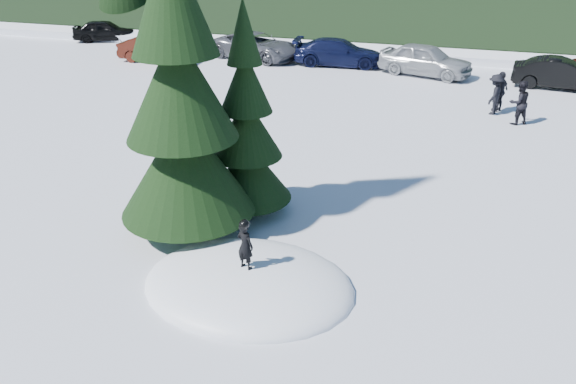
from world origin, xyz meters
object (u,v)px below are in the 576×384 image
(spruce_short, at_px, (247,135))
(adult_1, at_px, (500,91))
(adult_0, at_px, (519,103))
(car_4, at_px, (425,60))
(car_1, at_px, (157,49))
(spruce_tall, at_px, (180,99))
(child_skier, at_px, (245,246))
(car_0, at_px, (105,30))
(adult_2, at_px, (494,94))
(car_5, at_px, (561,74))
(car_2, at_px, (256,46))
(car_3, at_px, (339,52))

(spruce_short, relative_size, adult_1, 3.38)
(adult_0, relative_size, adult_1, 1.03)
(adult_0, xyz_separation_m, car_4, (-3.94, 6.52, -0.05))
(adult_1, height_order, car_1, adult_1)
(spruce_tall, bearing_deg, car_4, 76.77)
(child_skier, relative_size, car_0, 0.27)
(adult_0, relative_size, adult_2, 1.04)
(adult_0, height_order, adult_1, adult_0)
(adult_0, height_order, car_1, adult_0)
(spruce_tall, distance_m, car_5, 19.81)
(adult_2, height_order, car_1, adult_2)
(adult_0, relative_size, car_2, 0.32)
(adult_0, bearing_deg, car_3, -71.74)
(spruce_short, xyz_separation_m, car_3, (-1.41, 16.89, -1.42))
(adult_2, bearing_deg, adult_1, 172.62)
(spruce_short, height_order, car_4, spruce_short)
(spruce_short, height_order, adult_2, spruce_short)
(car_1, bearing_deg, car_5, -91.64)
(adult_2, xyz_separation_m, car_2, (-12.29, 6.50, -0.08))
(child_skier, distance_m, adult_0, 14.06)
(spruce_short, distance_m, car_5, 17.97)
(spruce_tall, bearing_deg, car_5, 58.86)
(car_0, distance_m, car_2, 11.09)
(adult_1, relative_size, car_1, 0.39)
(spruce_short, height_order, adult_0, spruce_short)
(spruce_tall, relative_size, car_4, 1.90)
(car_1, xyz_separation_m, car_3, (9.56, 2.01, 0.01))
(adult_1, height_order, adult_2, adult_1)
(car_1, distance_m, car_5, 20.13)
(car_1, bearing_deg, car_2, -69.10)
(car_2, height_order, car_3, car_2)
(spruce_tall, bearing_deg, spruce_short, 54.46)
(car_0, height_order, car_5, car_5)
(car_4, bearing_deg, car_5, -79.84)
(spruce_tall, distance_m, adult_2, 14.19)
(car_0, relative_size, car_3, 0.82)
(adult_0, height_order, car_2, adult_0)
(adult_1, distance_m, adult_2, 0.55)
(car_2, bearing_deg, car_0, 96.36)
(spruce_short, height_order, car_2, spruce_short)
(spruce_short, bearing_deg, car_5, 59.28)
(spruce_tall, relative_size, car_5, 2.09)
(child_skier, height_order, adult_2, adult_2)
(car_5, bearing_deg, adult_1, 154.12)
(spruce_short, bearing_deg, car_3, 94.77)
(car_1, bearing_deg, child_skier, -149.32)
(spruce_tall, distance_m, adult_0, 13.81)
(adult_1, relative_size, car_4, 0.35)
(adult_1, height_order, car_3, adult_1)
(child_skier, bearing_deg, car_0, -33.73)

